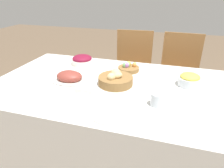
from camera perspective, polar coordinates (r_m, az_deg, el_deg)
ground_plane at (r=1.97m, az=0.64°, el=-20.44°), size 12.00×12.00×0.00m
dining_table at (r=1.72m, az=0.71°, el=-11.60°), size 1.88×1.08×0.76m
chair_far_center at (r=2.40m, az=5.84°, el=3.77°), size 0.45×0.45×0.98m
chair_far_right at (r=2.37m, az=18.35°, el=2.23°), size 0.44×0.44×0.98m
bread_basket at (r=1.50m, az=1.05°, el=1.40°), size 0.26×0.26×0.12m
egg_basket at (r=1.76m, az=4.70°, el=4.68°), size 0.18×0.18×0.08m
ham_platter at (r=1.60m, az=-12.08°, el=1.95°), size 0.32×0.22×0.09m
beet_salad_bowl at (r=1.93m, az=-8.50°, el=6.80°), size 0.22×0.22×0.09m
pineapple_bowl at (r=1.58m, az=21.29°, el=1.13°), size 0.17×0.17×0.10m
dinner_plate at (r=1.18m, az=-0.54°, el=-8.02°), size 0.25×0.25×0.01m
fork at (r=1.23m, az=-7.31°, el=-6.93°), size 0.02×0.16×0.00m
knife at (r=1.15m, az=6.70°, el=-9.26°), size 0.02×0.16×0.00m
spoon at (r=1.15m, az=8.18°, el=-9.47°), size 0.02×0.16×0.00m
drinking_cup at (r=1.26m, az=12.77°, el=-4.34°), size 0.08×0.08×0.08m
butter_dish at (r=1.41m, az=-7.82°, el=-1.65°), size 0.12×0.08×0.03m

